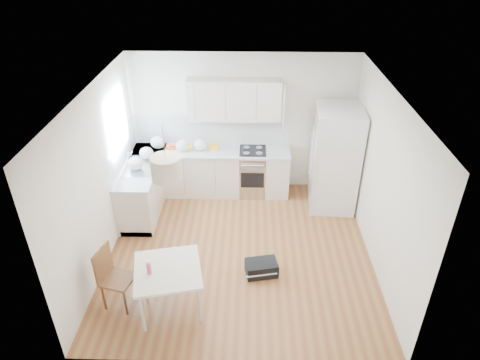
{
  "coord_description": "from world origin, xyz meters",
  "views": [
    {
      "loc": [
        0.15,
        -5.44,
        4.6
      ],
      "look_at": [
        -0.01,
        0.4,
        1.11
      ],
      "focal_mm": 32.0,
      "sensor_mm": 36.0,
      "label": 1
    }
  ],
  "objects_px": {
    "dining_table": "(168,273)",
    "dining_chair": "(118,278)",
    "refrigerator": "(336,158)",
    "gym_bag": "(261,268)"
  },
  "relations": [
    {
      "from": "refrigerator",
      "to": "dining_table",
      "type": "height_order",
      "value": "refrigerator"
    },
    {
      "from": "gym_bag",
      "to": "dining_table",
      "type": "bearing_deg",
      "value": -163.03
    },
    {
      "from": "dining_table",
      "to": "dining_chair",
      "type": "height_order",
      "value": "dining_chair"
    },
    {
      "from": "refrigerator",
      "to": "dining_chair",
      "type": "relative_size",
      "value": 2.06
    },
    {
      "from": "refrigerator",
      "to": "dining_chair",
      "type": "height_order",
      "value": "refrigerator"
    },
    {
      "from": "refrigerator",
      "to": "dining_table",
      "type": "bearing_deg",
      "value": -130.98
    },
    {
      "from": "dining_table",
      "to": "refrigerator",
      "type": "bearing_deg",
      "value": 33.54
    },
    {
      "from": "refrigerator",
      "to": "gym_bag",
      "type": "xyz_separation_m",
      "value": [
        -1.36,
        -1.99,
        -0.85
      ]
    },
    {
      "from": "dining_table",
      "to": "gym_bag",
      "type": "height_order",
      "value": "dining_table"
    },
    {
      "from": "refrigerator",
      "to": "dining_chair",
      "type": "distance_m",
      "value": 4.28
    }
  ]
}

